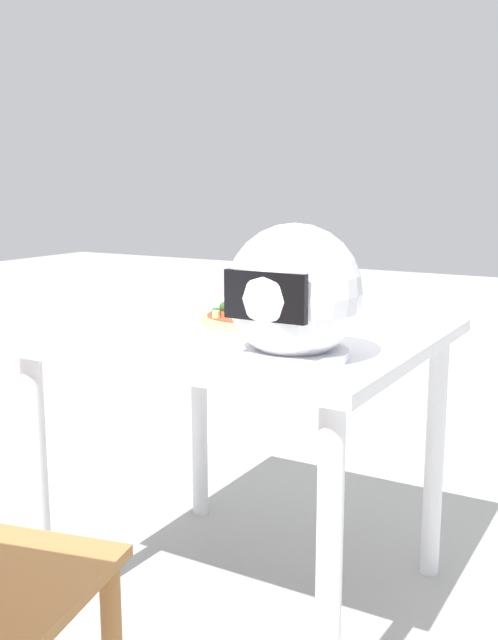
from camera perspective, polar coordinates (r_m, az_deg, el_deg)
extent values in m
plane|color=#9E9E99|center=(2.05, -0.11, -20.32)|extent=(14.00, 14.00, 0.00)
cube|color=white|center=(1.80, -0.12, -1.15)|extent=(0.87, 0.81, 0.03)
cylinder|color=white|center=(2.06, 14.07, -10.11)|extent=(0.05, 0.05, 0.67)
cylinder|color=white|center=(2.36, -3.85, -7.11)|extent=(0.05, 0.05, 0.67)
cylinder|color=white|center=(1.47, 6.17, -18.67)|extent=(0.05, 0.05, 0.67)
cylinder|color=white|center=(1.87, -15.93, -12.41)|extent=(0.05, 0.05, 0.67)
cylinder|color=white|center=(1.81, 0.12, -0.38)|extent=(0.31, 0.31, 0.01)
cylinder|color=tan|center=(1.81, 0.12, 0.09)|extent=(0.25, 0.25, 0.02)
cylinder|color=red|center=(1.81, 0.12, 0.41)|extent=(0.22, 0.22, 0.00)
sphere|color=#234C1E|center=(1.86, -1.88, 0.99)|extent=(0.03, 0.03, 0.03)
sphere|color=#234C1E|center=(1.80, 1.88, 0.79)|extent=(0.04, 0.04, 0.04)
sphere|color=#234C1E|center=(1.82, -0.51, 0.76)|extent=(0.03, 0.03, 0.03)
sphere|color=#234C1E|center=(1.79, -2.56, 0.60)|extent=(0.02, 0.02, 0.02)
cylinder|color=#E0D172|center=(1.77, 2.66, 0.51)|extent=(0.03, 0.03, 0.02)
cylinder|color=#E0D172|center=(1.78, -1.40, 0.62)|extent=(0.03, 0.03, 0.02)
cylinder|color=#E0D172|center=(1.79, -0.74, 0.62)|extent=(0.02, 0.02, 0.02)
cylinder|color=#E0D172|center=(1.79, 1.33, 0.65)|extent=(0.03, 0.03, 0.02)
cylinder|color=#E0D172|center=(1.76, -2.57, 0.45)|extent=(0.02, 0.02, 0.02)
sphere|color=silver|center=(1.47, 3.49, 2.19)|extent=(0.27, 0.27, 0.27)
cylinder|color=silver|center=(1.50, 3.44, -2.59)|extent=(0.22, 0.22, 0.02)
cube|color=black|center=(1.37, 1.24, 1.84)|extent=(0.17, 0.02, 0.09)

